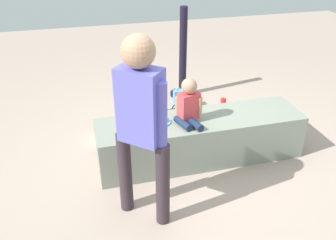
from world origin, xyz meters
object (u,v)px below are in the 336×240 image
object	(u,v)px
party_cup_red	(223,102)
adult_standing	(141,117)
gift_bag	(181,99)
water_bottle_far_side	(132,113)
cake_plate	(160,121)
handbag_black_leather	(180,118)
child_seated	(189,104)
cake_box_white	(109,136)
water_bottle_near_gift	(157,112)

from	to	relation	value
party_cup_red	adult_standing	bearing A→B (deg)	-129.33
adult_standing	gift_bag	world-z (taller)	adult_standing
water_bottle_far_side	cake_plate	bearing A→B (deg)	-82.08
gift_bag	handbag_black_leather	distance (m)	0.52
adult_standing	child_seated	bearing A→B (deg)	47.96
handbag_black_leather	cake_plate	bearing A→B (deg)	-120.93
child_seated	cake_plate	distance (m)	0.35
adult_standing	party_cup_red	xyz separation A→B (m)	(1.53, 1.87, -0.96)
adult_standing	cake_box_white	distance (m)	1.64
water_bottle_near_gift	party_cup_red	xyz separation A→B (m)	(1.01, 0.14, -0.04)
gift_bag	cake_box_white	distance (m)	1.25
handbag_black_leather	adult_standing	bearing A→B (deg)	-117.44
child_seated	party_cup_red	size ratio (longest dim) A/B	4.83
gift_bag	water_bottle_far_side	xyz separation A→B (m)	(-0.72, -0.17, -0.03)
cake_plate	cake_box_white	size ratio (longest dim) A/B	0.75
water_bottle_near_gift	water_bottle_far_side	size ratio (longest dim) A/B	0.88
cake_plate	water_bottle_near_gift	bearing A→B (deg)	79.31
cake_plate	water_bottle_far_side	distance (m)	1.11
water_bottle_near_gift	cake_box_white	world-z (taller)	water_bottle_near_gift
adult_standing	handbag_black_leather	distance (m)	1.86
party_cup_red	water_bottle_near_gift	bearing A→B (deg)	-172.36
gift_bag	handbag_black_leather	xyz separation A→B (m)	(-0.16, -0.49, -0.02)
cake_plate	cake_box_white	world-z (taller)	cake_plate
child_seated	party_cup_red	world-z (taller)	child_seated
child_seated	water_bottle_far_side	bearing A→B (deg)	111.39
handbag_black_leather	cake_box_white	bearing A→B (deg)	-172.66
child_seated	handbag_black_leather	world-z (taller)	child_seated
child_seated	water_bottle_near_gift	bearing A→B (deg)	95.29
water_bottle_far_side	party_cup_red	xyz separation A→B (m)	(1.34, 0.10, -0.06)
adult_standing	party_cup_red	bearing A→B (deg)	50.67
water_bottle_far_side	cake_box_white	distance (m)	0.58
cake_plate	party_cup_red	world-z (taller)	cake_plate
party_cup_red	cake_box_white	size ratio (longest dim) A/B	0.33
adult_standing	water_bottle_near_gift	bearing A→B (deg)	73.33
cake_plate	adult_standing	bearing A→B (deg)	-113.99
cake_plate	gift_bag	xyz separation A→B (m)	(0.58, 1.19, -0.38)
child_seated	cake_box_white	bearing A→B (deg)	140.94
water_bottle_far_side	handbag_black_leather	distance (m)	0.65
gift_bag	handbag_black_leather	size ratio (longest dim) A/B	0.92
gift_bag	cake_box_white	world-z (taller)	gift_bag
handbag_black_leather	water_bottle_far_side	bearing A→B (deg)	149.99
gift_bag	cake_box_white	size ratio (longest dim) A/B	1.06
water_bottle_far_side	gift_bag	bearing A→B (deg)	13.03
gift_bag	cake_box_white	bearing A→B (deg)	-150.81
adult_standing	gift_bag	bearing A→B (deg)	64.70
party_cup_red	handbag_black_leather	distance (m)	0.89
cake_plate	water_bottle_far_side	bearing A→B (deg)	97.92
gift_bag	party_cup_red	world-z (taller)	gift_bag
water_bottle_far_side	handbag_black_leather	xyz separation A→B (m)	(0.56, -0.32, 0.02)
child_seated	gift_bag	bearing A→B (deg)	76.59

